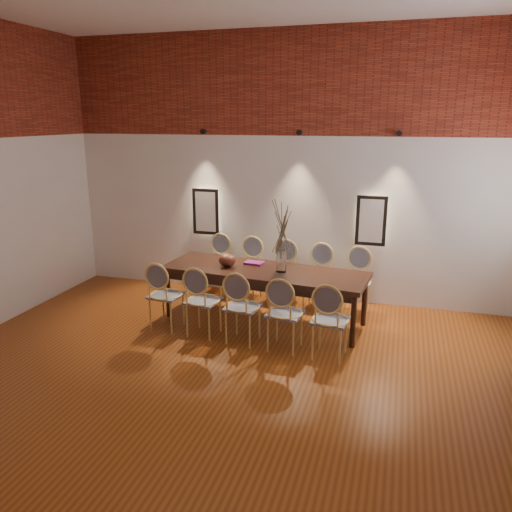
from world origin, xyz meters
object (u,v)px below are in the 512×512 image
(chair_far_c, at_px, (282,274))
(chair_near_d, at_px, (285,313))
(chair_near_b, at_px, (203,301))
(chair_far_b, at_px, (248,270))
(chair_near_a, at_px, (166,295))
(vase, at_px, (281,261))
(dining_table, at_px, (264,295))
(chair_far_d, at_px, (318,278))
(chair_far_e, at_px, (355,283))
(bowl, at_px, (227,260))
(chair_near_c, at_px, (243,307))
(book, at_px, (254,263))
(chair_far_a, at_px, (215,266))
(chair_near_e, at_px, (330,320))

(chair_far_c, bearing_deg, chair_near_d, 111.00)
(chair_near_b, distance_m, chair_far_b, 1.46)
(chair_near_a, height_order, vase, vase)
(dining_table, bearing_deg, chair_far_d, 52.49)
(chair_far_e, relative_size, bowl, 3.92)
(chair_near_c, bearing_deg, vase, 71.33)
(chair_near_c, height_order, book, chair_near_c)
(chair_far_c, relative_size, chair_far_d, 1.00)
(chair_near_b, xyz_separation_m, chair_far_e, (1.82, 1.28, 0.00))
(chair_near_a, xyz_separation_m, chair_near_c, (1.12, -0.12, 0.00))
(chair_near_b, bearing_deg, chair_near_a, 180.00)
(chair_far_b, relative_size, book, 3.62)
(chair_far_d, relative_size, book, 3.62)
(chair_near_c, bearing_deg, chair_far_e, 52.49)
(chair_near_a, height_order, chair_far_a, same)
(chair_near_b, height_order, chair_far_c, same)
(chair_near_c, distance_m, book, 1.00)
(chair_far_b, relative_size, vase, 3.13)
(chair_far_b, xyz_separation_m, book, (0.27, -0.56, 0.30))
(book, bearing_deg, chair_near_d, -55.48)
(chair_far_b, bearing_deg, chair_near_c, 111.00)
(chair_far_e, relative_size, book, 3.62)
(dining_table, height_order, chair_far_c, chair_far_c)
(dining_table, bearing_deg, chair_near_e, -33.08)
(chair_near_c, height_order, chair_near_d, same)
(chair_far_a, relative_size, book, 3.62)
(dining_table, distance_m, chair_far_d, 0.93)
(chair_far_d, bearing_deg, dining_table, 52.49)
(chair_near_a, height_order, chair_far_d, same)
(chair_near_b, bearing_deg, chair_far_c, 69.00)
(chair_far_b, bearing_deg, book, 121.78)
(chair_near_e, bearing_deg, chair_far_b, 139.03)
(book, bearing_deg, chair_far_c, 60.41)
(chair_near_d, relative_size, chair_far_e, 1.00)
(chair_far_b, height_order, chair_far_c, same)
(chair_near_a, height_order, chair_far_c, same)
(chair_far_e, distance_m, vase, 1.22)
(chair_near_a, relative_size, chair_near_b, 1.00)
(chair_near_b, bearing_deg, bowl, 87.92)
(chair_far_b, bearing_deg, dining_table, 127.51)
(chair_near_e, distance_m, chair_far_b, 2.23)
(bowl, bearing_deg, dining_table, -0.58)
(chair_far_b, distance_m, chair_far_e, 1.68)
(chair_near_e, bearing_deg, dining_table, 146.92)
(chair_near_e, bearing_deg, chair_far_a, 146.92)
(chair_far_d, xyz_separation_m, vase, (-0.39, -0.69, 0.43))
(chair_near_c, xyz_separation_m, chair_far_b, (-0.41, 1.51, 0.00))
(chair_near_c, distance_m, chair_far_e, 1.84)
(chair_far_d, bearing_deg, chair_near_d, 90.00)
(chair_near_d, height_order, chair_near_e, same)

